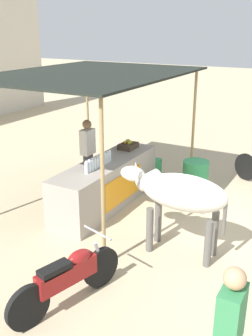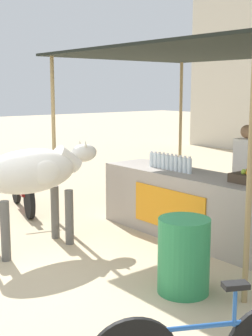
{
  "view_description": "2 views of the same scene",
  "coord_description": "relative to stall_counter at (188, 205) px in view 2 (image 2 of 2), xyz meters",
  "views": [
    {
      "loc": [
        -6.35,
        -1.84,
        3.55
      ],
      "look_at": [
        -0.31,
        1.56,
        1.03
      ],
      "focal_mm": 42.0,
      "sensor_mm": 36.0,
      "label": 1
    },
    {
      "loc": [
        4.64,
        -2.73,
        2.17
      ],
      "look_at": [
        -0.23,
        1.21,
        1.11
      ],
      "focal_mm": 50.0,
      "sensor_mm": 36.0,
      "label": 2
    }
  ],
  "objects": [
    {
      "name": "fruit_crate",
      "position": [
        1.02,
        0.05,
        0.55
      ],
      "size": [
        0.44,
        0.32,
        0.18
      ],
      "color": "#3F3326",
      "rests_on": "stall_counter"
    },
    {
      "name": "ground_plane",
      "position": [
        0.0,
        -2.2,
        -0.48
      ],
      "size": [
        60.0,
        60.0,
        0.0
      ],
      "primitive_type": "plane",
      "color": "tan"
    },
    {
      "name": "vendor_behind_counter",
      "position": [
        0.44,
        0.75,
        0.37
      ],
      "size": [
        0.34,
        0.22,
        1.65
      ],
      "color": "#383842",
      "rests_on": "ground"
    },
    {
      "name": "motorcycle_parked",
      "position": [
        -2.9,
        -1.22,
        -0.05
      ],
      "size": [
        1.76,
        0.69,
        0.9
      ],
      "color": "black",
      "rests_on": "ground"
    },
    {
      "name": "cow",
      "position": [
        -0.96,
        -1.98,
        0.55
      ],
      "size": [
        0.58,
        1.83,
        1.44
      ],
      "color": "silver",
      "rests_on": "ground"
    },
    {
      "name": "water_barrel",
      "position": [
        1.32,
        -1.45,
        -0.07
      ],
      "size": [
        0.56,
        0.56,
        0.82
      ],
      "primitive_type": "cylinder",
      "color": "#2D8C51",
      "rests_on": "ground"
    },
    {
      "name": "water_bottle_row",
      "position": [
        -0.35,
        -0.05,
        0.59
      ],
      "size": [
        0.88,
        0.07,
        0.25
      ],
      "color": "silver",
      "rests_on": "stall_counter"
    },
    {
      "name": "stall_counter",
      "position": [
        0.0,
        0.0,
        0.0
      ],
      "size": [
        3.0,
        0.82,
        0.96
      ],
      "color": "#9E9389",
      "rests_on": "ground"
    },
    {
      "name": "stall_awning",
      "position": [
        0.0,
        0.3,
        2.12
      ],
      "size": [
        4.2,
        3.2,
        2.71
      ],
      "color": "black",
      "rests_on": "ground"
    }
  ]
}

